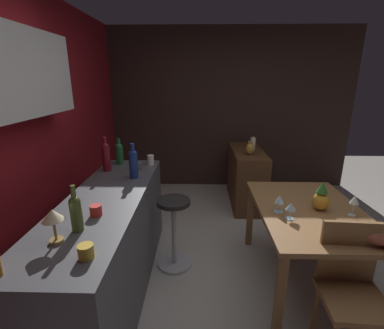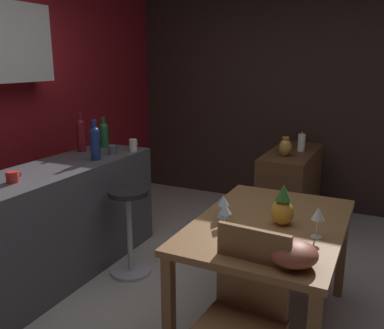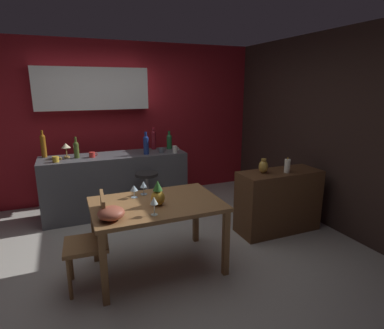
{
  "view_description": "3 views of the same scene",
  "coord_description": "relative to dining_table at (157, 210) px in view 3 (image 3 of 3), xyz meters",
  "views": [
    {
      "loc": [
        -2.16,
        0.6,
        1.81
      ],
      "look_at": [
        0.75,
        0.68,
        0.91
      ],
      "focal_mm": 26.05,
      "sensor_mm": 36.0,
      "label": 1
    },
    {
      "loc": [
        -2.3,
        -0.96,
        1.71
      ],
      "look_at": [
        0.93,
        0.62,
        0.79
      ],
      "focal_mm": 38.3,
      "sensor_mm": 36.0,
      "label": 2
    },
    {
      "loc": [
        -0.77,
        -3.25,
        1.89
      ],
      "look_at": [
        0.81,
        0.56,
        0.85
      ],
      "focal_mm": 29.15,
      "sensor_mm": 36.0,
      "label": 3
    }
  ],
  "objects": [
    {
      "name": "pillar_candle_tall",
      "position": [
        1.77,
        0.18,
        0.25
      ],
      "size": [
        0.07,
        0.07,
        0.2
      ],
      "color": "white",
      "rests_on": "sideboard_cabinet"
    },
    {
      "name": "wine_glass_center",
      "position": [
        -0.11,
        -0.3,
        0.22
      ],
      "size": [
        0.07,
        0.07,
        0.18
      ],
      "color": "silver",
      "rests_on": "dining_table"
    },
    {
      "name": "fruit_bowl",
      "position": [
        -0.49,
        -0.25,
        0.15
      ],
      "size": [
        0.24,
        0.24,
        0.12
      ],
      "primitive_type": "ellipsoid",
      "color": "#9E4C38",
      "rests_on": "dining_table"
    },
    {
      "name": "wine_glass_right",
      "position": [
        -0.18,
        0.23,
        0.19
      ],
      "size": [
        0.08,
        0.08,
        0.14
      ],
      "color": "silver",
      "rests_on": "dining_table"
    },
    {
      "name": "chair_near_window",
      "position": [
        -0.65,
        -0.05,
        -0.16
      ],
      "size": [
        0.43,
        0.43,
        0.91
      ],
      "color": "olive",
      "rests_on": "ground_plane"
    },
    {
      "name": "wine_glass_left",
      "position": [
        -0.06,
        0.29,
        0.2
      ],
      "size": [
        0.08,
        0.08,
        0.15
      ],
      "color": "silver",
      "rests_on": "dining_table"
    },
    {
      "name": "wall_side_right",
      "position": [
        2.51,
        0.66,
        0.65
      ],
      "size": [
        0.1,
        4.4,
        2.6
      ],
      "primitive_type": "cube",
      "color": "#33231E",
      "rests_on": "ground_plane"
    },
    {
      "name": "counter_lamp",
      "position": [
        -0.8,
        1.78,
        0.4
      ],
      "size": [
        0.13,
        0.13,
        0.21
      ],
      "color": "#A58447",
      "rests_on": "kitchen_counter"
    },
    {
      "name": "ground_plane",
      "position": [
        -0.04,
        0.36,
        -0.65
      ],
      "size": [
        9.0,
        9.0,
        0.0
      ],
      "primitive_type": "plane",
      "color": "#B7B2A8"
    },
    {
      "name": "bar_stool",
      "position": [
        0.2,
        1.2,
        -0.27
      ],
      "size": [
        0.34,
        0.34,
        0.72
      ],
      "color": "#262323",
      "rests_on": "ground_plane"
    },
    {
      "name": "cup_red",
      "position": [
        -0.46,
        1.67,
        0.29
      ],
      "size": [
        0.12,
        0.08,
        0.08
      ],
      "color": "red",
      "rests_on": "kitchen_counter"
    },
    {
      "name": "wall_kitchen_back",
      "position": [
        -0.1,
        2.43,
        0.76
      ],
      "size": [
        5.2,
        0.33,
        2.6
      ],
      "color": "maroon",
      "rests_on": "ground_plane"
    },
    {
      "name": "wine_bottle_green",
      "position": [
        0.75,
        1.84,
        0.38
      ],
      "size": [
        0.08,
        0.08,
        0.29
      ],
      "color": "#1E592D",
      "rests_on": "kitchen_counter"
    },
    {
      "name": "dining_table",
      "position": [
        0.0,
        0.0,
        0.0
      ],
      "size": [
        1.3,
        0.88,
        0.74
      ],
      "color": "olive",
      "rests_on": "ground_plane"
    },
    {
      "name": "cup_slate",
      "position": [
        0.54,
        1.59,
        0.29
      ],
      "size": [
        0.11,
        0.08,
        0.08
      ],
      "color": "#515660",
      "rests_on": "kitchen_counter"
    },
    {
      "name": "cup_white",
      "position": [
        0.73,
        1.49,
        0.3
      ],
      "size": [
        0.11,
        0.07,
        0.11
      ],
      "color": "white",
      "rests_on": "kitchen_counter"
    },
    {
      "name": "kitchen_counter",
      "position": [
        -0.15,
        1.72,
        -0.2
      ],
      "size": [
        2.1,
        0.6,
        0.9
      ],
      "primitive_type": "cube",
      "color": "#4C4C51",
      "rests_on": "ground_plane"
    },
    {
      "name": "wine_bottle_olive",
      "position": [
        -0.67,
        1.71,
        0.38
      ],
      "size": [
        0.07,
        0.07,
        0.3
      ],
      "color": "#475623",
      "rests_on": "kitchen_counter"
    },
    {
      "name": "wine_bottle_ruby",
      "position": [
        0.51,
        1.91,
        0.41
      ],
      "size": [
        0.08,
        0.08,
        0.35
      ],
      "color": "maroon",
      "rests_on": "kitchen_counter"
    },
    {
      "name": "wine_bottle_cobalt",
      "position": [
        0.3,
        1.58,
        0.4
      ],
      "size": [
        0.08,
        0.08,
        0.34
      ],
      "color": "navy",
      "rests_on": "kitchen_counter"
    },
    {
      "name": "vase_brass",
      "position": [
        1.48,
        0.27,
        0.25
      ],
      "size": [
        0.12,
        0.12,
        0.19
      ],
      "color": "#B78C38",
      "rests_on": "sideboard_cabinet"
    },
    {
      "name": "cup_mustard",
      "position": [
        -0.94,
        1.55,
        0.29
      ],
      "size": [
        0.12,
        0.08,
        0.08
      ],
      "color": "gold",
      "rests_on": "kitchen_counter"
    },
    {
      "name": "wine_bottle_amber",
      "position": [
        -1.1,
        1.94,
        0.43
      ],
      "size": [
        0.07,
        0.07,
        0.39
      ],
      "color": "#8C5114",
      "rests_on": "kitchen_counter"
    },
    {
      "name": "pineapple_centerpiece",
      "position": [
        -0.01,
        -0.08,
        0.19
      ],
      "size": [
        0.14,
        0.14,
        0.25
      ],
      "color": "gold",
      "rests_on": "dining_table"
    },
    {
      "name": "sideboard_cabinet",
      "position": [
        1.73,
        0.25,
        -0.24
      ],
      "size": [
        1.1,
        0.44,
        0.82
      ],
      "primitive_type": "cube",
      "color": "#56351E",
      "rests_on": "ground_plane"
    }
  ]
}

